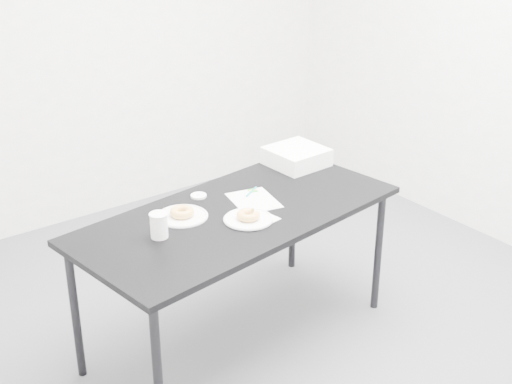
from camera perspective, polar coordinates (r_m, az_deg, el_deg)
floor at (r=3.99m, az=0.52°, el=-11.56°), size 4.00×4.00×0.00m
wall_back at (r=5.07m, az=-13.55°, el=12.41°), size 4.00×0.02×2.70m
table at (r=3.62m, az=-1.51°, el=-2.42°), size 1.77×1.01×0.77m
scorecard at (r=3.72m, az=-0.19°, el=-0.67°), size 0.27×0.32×0.00m
logo_patch at (r=3.82m, az=-0.26°, el=0.12°), size 0.05×0.05×0.00m
pen at (r=3.80m, az=-0.38°, el=0.03°), size 0.12×0.07×0.01m
napkin at (r=3.52m, az=0.08°, el=-2.16°), size 0.19×0.19×0.00m
plate_near at (r=3.51m, az=-0.62°, el=-2.19°), size 0.25×0.25×0.01m
donut_near at (r=3.50m, az=-0.62°, el=-1.86°), size 0.12×0.12×0.04m
plate_far at (r=3.56m, az=-5.93°, el=-1.94°), size 0.26×0.26×0.01m
donut_far at (r=3.55m, az=-5.95°, el=-1.60°), size 0.13×0.13×0.04m
coffee_cup at (r=3.36m, az=-7.77°, el=-2.66°), size 0.08×0.08×0.12m
cup_lid at (r=3.77m, az=-4.62°, el=-0.30°), size 0.08×0.08×0.01m
bakery_box at (r=4.16m, az=3.25°, el=2.86°), size 0.32×0.32×0.10m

